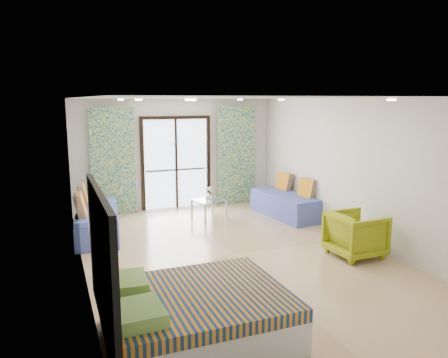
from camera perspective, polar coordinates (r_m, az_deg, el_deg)
name	(u,v)px	position (r m, az deg, el deg)	size (l,w,h in m)	color
floor	(235,255)	(7.73, 1.45, -9.90)	(5.00, 7.50, 0.01)	tan
ceiling	(236,98)	(7.25, 1.55, 10.56)	(5.00, 7.50, 0.01)	silver
wall_back	(176,154)	(10.88, -6.33, 3.30)	(5.00, 0.01, 2.70)	silver
wall_front	(399,248)	(4.29, 21.87, -8.39)	(5.00, 0.01, 2.70)	silver
wall_left	(80,190)	(6.80, -18.26, -1.40)	(0.01, 7.50, 2.70)	silver
wall_right	(356,170)	(8.65, 16.90, 1.10)	(0.01, 7.50, 2.70)	silver
balcony_door	(176,158)	(10.86, -6.28, 2.81)	(1.76, 0.08, 2.28)	black
balcony_rail	(176,170)	(10.91, -6.26, 1.21)	(1.52, 0.03, 0.04)	#595451
curtain_left	(113,162)	(10.41, -14.30, 2.17)	(1.00, 0.10, 2.50)	silver
curtain_right	(236,156)	(11.23, 1.58, 3.07)	(1.00, 0.10, 2.50)	silver
downlight_a	(191,100)	(4.88, -4.39, 10.28)	(0.12, 0.12, 0.02)	#FFE0B2
downlight_b	(391,100)	(6.31, 21.02, 9.64)	(0.12, 0.12, 0.02)	#FFE0B2
downlight_c	(138,100)	(7.80, -11.11, 10.14)	(0.12, 0.12, 0.02)	#FFE0B2
downlight_d	(281,100)	(8.77, 7.48, 10.25)	(0.12, 0.12, 0.02)	#FFE0B2
downlight_e	(121,100)	(9.77, -13.34, 10.06)	(0.12, 0.12, 0.02)	#FFE0B2
downlight_f	(240,100)	(10.56, 2.10, 10.33)	(0.12, 0.12, 0.02)	#FFE0B2
headboard	(102,262)	(4.66, -15.67, -10.43)	(0.06, 2.10, 1.50)	black
switch_plate	(90,229)	(5.85, -17.12, -6.25)	(0.02, 0.10, 0.10)	silver
bed	(195,315)	(5.15, -3.79, -17.25)	(2.00, 1.63, 0.69)	silver
daybed_left	(97,221)	(9.02, -16.30, -5.29)	(1.00, 2.07, 0.98)	#4454A2
daybed_right	(286,204)	(10.23, 8.08, -3.20)	(0.93, 1.98, 0.94)	#4454A2
coffee_table	(209,202)	(9.90, -1.99, -3.02)	(0.79, 0.79, 0.75)	silver
vase	(208,196)	(9.87, -2.04, -2.29)	(0.17, 0.17, 0.17)	white
armchair	(356,232)	(7.89, 16.85, -6.68)	(0.82, 0.77, 0.85)	#909D14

